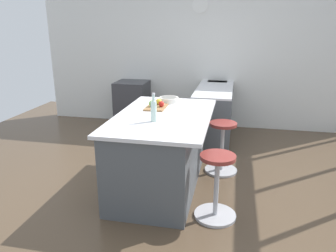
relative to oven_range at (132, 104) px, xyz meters
name	(u,v)px	position (x,y,z in m)	size (l,w,h in m)	color
ground_plane	(161,184)	(2.34, 1.12, -0.43)	(7.68, 7.68, 0.00)	brown
interior_partition_left	(193,56)	(-0.35, 1.12, 0.91)	(0.15, 5.91, 2.68)	silver
sink_cabinet	(216,107)	(0.00, 1.62, 0.02)	(2.55, 0.60, 1.18)	#4C5156
oven_range	(132,104)	(0.00, 0.00, 0.00)	(0.60, 0.61, 0.87)	#38383D
kitchen_island	(160,150)	(2.36, 1.11, 0.03)	(1.78, 1.09, 0.92)	#4C5156
stool_by_window	(222,149)	(1.80, 1.84, -0.10)	(0.44, 0.44, 0.70)	#B7B7BC
stool_middle	(216,188)	(2.92, 1.84, -0.10)	(0.44, 0.44, 0.70)	#B7B7BC
cutting_board	(156,107)	(2.08, 1.00, 0.50)	(0.36, 0.24, 0.02)	olive
apple_yellow	(159,102)	(1.97, 1.01, 0.55)	(0.08, 0.08, 0.08)	gold
apple_red	(161,104)	(2.08, 1.07, 0.55)	(0.07, 0.07, 0.07)	red
apple_green	(152,104)	(2.10, 0.95, 0.55)	(0.08, 0.08, 0.08)	#609E2D
water_bottle	(154,110)	(2.65, 1.12, 0.61)	(0.06, 0.06, 0.31)	silver
fruit_bowl	(169,99)	(1.75, 1.10, 0.53)	(0.26, 0.26, 0.07)	silver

